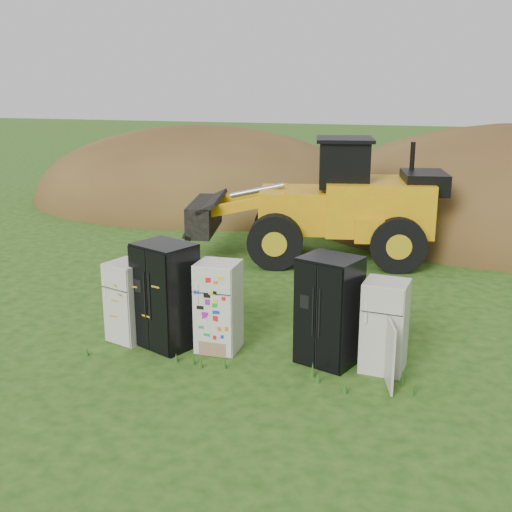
{
  "coord_description": "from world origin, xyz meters",
  "views": [
    {
      "loc": [
        2.99,
        -10.52,
        4.93
      ],
      "look_at": [
        -0.47,
        2.0,
        1.3
      ],
      "focal_mm": 45.0,
      "sensor_mm": 36.0,
      "label": 1
    }
  ],
  "objects_px": {
    "fridge_black_right": "(329,310)",
    "wheel_loader": "(312,199)",
    "fridge_open_door": "(385,326)",
    "fridge_leftmost": "(129,301)",
    "fridge_sticker": "(218,306)",
    "fridge_black_side": "(166,295)"
  },
  "relations": [
    {
      "from": "fridge_sticker",
      "to": "wheel_loader",
      "type": "relative_size",
      "value": 0.24
    },
    {
      "from": "fridge_sticker",
      "to": "fridge_leftmost",
      "type": "bearing_deg",
      "value": -178.61
    },
    {
      "from": "fridge_black_right",
      "to": "fridge_open_door",
      "type": "bearing_deg",
      "value": 17.25
    },
    {
      "from": "fridge_black_right",
      "to": "wheel_loader",
      "type": "bearing_deg",
      "value": 124.21
    },
    {
      "from": "fridge_black_right",
      "to": "fridge_open_door",
      "type": "height_order",
      "value": "fridge_black_right"
    },
    {
      "from": "fridge_black_right",
      "to": "fridge_open_door",
      "type": "relative_size",
      "value": 1.21
    },
    {
      "from": "fridge_open_door",
      "to": "wheel_loader",
      "type": "bearing_deg",
      "value": 117.53
    },
    {
      "from": "fridge_open_door",
      "to": "fridge_sticker",
      "type": "bearing_deg",
      "value": -174.44
    },
    {
      "from": "fridge_black_right",
      "to": "wheel_loader",
      "type": "height_order",
      "value": "wheel_loader"
    },
    {
      "from": "fridge_leftmost",
      "to": "fridge_black_side",
      "type": "relative_size",
      "value": 0.78
    },
    {
      "from": "fridge_black_side",
      "to": "fridge_black_right",
      "type": "height_order",
      "value": "fridge_black_side"
    },
    {
      "from": "fridge_leftmost",
      "to": "fridge_black_side",
      "type": "height_order",
      "value": "fridge_black_side"
    },
    {
      "from": "fridge_black_side",
      "to": "fridge_leftmost",
      "type": "bearing_deg",
      "value": -159.11
    },
    {
      "from": "fridge_sticker",
      "to": "wheel_loader",
      "type": "distance_m",
      "value": 6.73
    },
    {
      "from": "fridge_leftmost",
      "to": "fridge_sticker",
      "type": "xyz_separation_m",
      "value": [
        1.81,
        0.02,
        0.07
      ]
    },
    {
      "from": "fridge_leftmost",
      "to": "fridge_open_door",
      "type": "bearing_deg",
      "value": 18.53
    },
    {
      "from": "fridge_open_door",
      "to": "fridge_leftmost",
      "type": "bearing_deg",
      "value": -173.74
    },
    {
      "from": "fridge_black_side",
      "to": "fridge_sticker",
      "type": "xyz_separation_m",
      "value": [
        1.01,
        0.07,
        -0.15
      ]
    },
    {
      "from": "fridge_leftmost",
      "to": "wheel_loader",
      "type": "bearing_deg",
      "value": 90.13
    },
    {
      "from": "fridge_black_right",
      "to": "fridge_open_door",
      "type": "distance_m",
      "value": 0.99
    },
    {
      "from": "fridge_black_side",
      "to": "fridge_black_right",
      "type": "bearing_deg",
      "value": 26.0
    },
    {
      "from": "fridge_open_door",
      "to": "fridge_black_right",
      "type": "bearing_deg",
      "value": -176.9
    }
  ]
}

